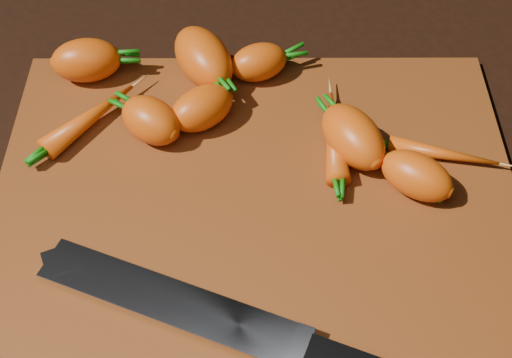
{
  "coord_description": "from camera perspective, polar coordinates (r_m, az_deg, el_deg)",
  "views": [
    {
      "loc": [
        -0.0,
        -0.41,
        0.55
      ],
      "look_at": [
        0.0,
        0.01,
        0.03
      ],
      "focal_mm": 50.0,
      "sensor_mm": 36.0,
      "label": 1
    }
  ],
  "objects": [
    {
      "name": "carrot_7",
      "position": [
        0.72,
        6.27,
        3.54
      ],
      "size": [
        0.03,
        0.12,
        0.02
      ],
      "primitive_type": "ellipsoid",
      "rotation": [
        0.0,
        0.0,
        1.56
      ],
      "color": "#E55209",
      "rests_on": "cutting_board"
    },
    {
      "name": "carrot_6",
      "position": [
        0.68,
        12.74,
        0.26
      ],
      "size": [
        0.08,
        0.08,
        0.04
      ],
      "primitive_type": "ellipsoid",
      "rotation": [
        0.0,
        0.0,
        2.52
      ],
      "color": "#E55209",
      "rests_on": "cutting_board"
    },
    {
      "name": "carrot_8",
      "position": [
        0.72,
        14.75,
        1.95
      ],
      "size": [
        0.11,
        0.04,
        0.02
      ],
      "primitive_type": "ellipsoid",
      "rotation": [
        0.0,
        0.0,
        -0.24
      ],
      "color": "#E55209",
      "rests_on": "cutting_board"
    },
    {
      "name": "carrot_0",
      "position": [
        0.79,
        -13.42,
        9.22
      ],
      "size": [
        0.08,
        0.06,
        0.05
      ],
      "primitive_type": "ellipsoid",
      "rotation": [
        0.0,
        0.0,
        0.13
      ],
      "color": "#E55209",
      "rests_on": "cutting_board"
    },
    {
      "name": "carrot_10",
      "position": [
        0.75,
        -13.12,
        4.84
      ],
      "size": [
        0.09,
        0.11,
        0.02
      ],
      "primitive_type": "ellipsoid",
      "rotation": [
        0.0,
        0.0,
        0.87
      ],
      "color": "#E55209",
      "rests_on": "cutting_board"
    },
    {
      "name": "knife",
      "position": [
        0.6,
        -5.36,
        -10.23
      ],
      "size": [
        0.35,
        0.17,
        0.02
      ],
      "rotation": [
        0.0,
        0.0,
        -0.38
      ],
      "color": "gray",
      "rests_on": "cutting_board"
    },
    {
      "name": "carrot_5",
      "position": [
        0.78,
        0.22,
        9.33
      ],
      "size": [
        0.07,
        0.06,
        0.04
      ],
      "primitive_type": "ellipsoid",
      "rotation": [
        0.0,
        0.0,
        0.35
      ],
      "color": "#E55209",
      "rests_on": "cutting_board"
    },
    {
      "name": "ground",
      "position": [
        0.69,
        0.0,
        -2.48
      ],
      "size": [
        2.0,
        2.0,
        0.01
      ],
      "primitive_type": "cube",
      "color": "black"
    },
    {
      "name": "carrot_4",
      "position": [
        0.73,
        -4.36,
        5.67
      ],
      "size": [
        0.08,
        0.08,
        0.04
      ],
      "primitive_type": "ellipsoid",
      "rotation": [
        0.0,
        0.0,
        3.77
      ],
      "color": "#E55209",
      "rests_on": "cutting_board"
    },
    {
      "name": "carrot_2",
      "position": [
        0.77,
        -4.23,
        9.63
      ],
      "size": [
        0.09,
        0.11,
        0.05
      ],
      "primitive_type": "ellipsoid",
      "rotation": [
        0.0,
        0.0,
        -1.07
      ],
      "color": "#E55209",
      "rests_on": "cutting_board"
    },
    {
      "name": "carrot_3",
      "position": [
        0.7,
        7.76,
        3.38
      ],
      "size": [
        0.08,
        0.1,
        0.05
      ],
      "primitive_type": "ellipsoid",
      "rotation": [
        0.0,
        0.0,
        2.08
      ],
      "color": "#E55209",
      "rests_on": "cutting_board"
    },
    {
      "name": "cutting_board",
      "position": [
        0.68,
        0.0,
        -1.93
      ],
      "size": [
        0.5,
        0.4,
        0.01
      ],
      "primitive_type": "cube",
      "color": "brown",
      "rests_on": "ground"
    },
    {
      "name": "carrot_9",
      "position": [
        0.7,
        10.38,
        1.49
      ],
      "size": [
        0.08,
        0.09,
        0.02
      ],
      "primitive_type": "ellipsoid",
      "rotation": [
        0.0,
        0.0,
        2.34
      ],
      "color": "#E55209",
      "rests_on": "cutting_board"
    },
    {
      "name": "carrot_1",
      "position": [
        0.72,
        -8.42,
        4.67
      ],
      "size": [
        0.08,
        0.08,
        0.05
      ],
      "primitive_type": "ellipsoid",
      "rotation": [
        0.0,
        0.0,
        2.47
      ],
      "color": "#E55209",
      "rests_on": "cutting_board"
    }
  ]
}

